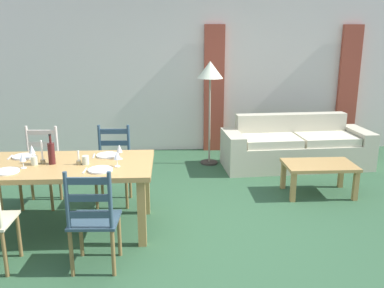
% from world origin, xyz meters
% --- Properties ---
extents(ground_plane, '(9.60, 9.60, 0.02)m').
position_xyz_m(ground_plane, '(0.00, 0.00, -0.01)').
color(ground_plane, '#2C5234').
extents(wall_far, '(9.60, 0.16, 2.70)m').
position_xyz_m(wall_far, '(0.00, 3.30, 1.35)').
color(wall_far, silver).
rests_on(wall_far, ground_plane).
extents(curtain_panel_left, '(0.35, 0.08, 2.20)m').
position_xyz_m(curtain_panel_left, '(0.62, 3.16, 1.10)').
color(curtain_panel_left, '#9D4130').
rests_on(curtain_panel_left, ground_plane).
extents(curtain_panel_right, '(0.35, 0.08, 2.20)m').
position_xyz_m(curtain_panel_right, '(3.02, 3.16, 1.10)').
color(curtain_panel_right, '#9D4130').
rests_on(curtain_panel_right, ground_plane).
extents(dining_table, '(1.90, 0.96, 0.75)m').
position_xyz_m(dining_table, '(-1.29, 0.09, 0.66)').
color(dining_table, '#AE864B').
rests_on(dining_table, ground_plane).
extents(dining_chair_near_right, '(0.44, 0.42, 0.96)m').
position_xyz_m(dining_chair_near_right, '(-0.84, -0.69, 0.48)').
color(dining_chair_near_right, '#304757').
rests_on(dining_chair_near_right, ground_plane).
extents(dining_chair_far_left, '(0.44, 0.42, 0.96)m').
position_xyz_m(dining_chair_far_left, '(-1.74, 0.84, 0.48)').
color(dining_chair_far_left, beige).
rests_on(dining_chair_far_left, ground_plane).
extents(dining_chair_far_right, '(0.43, 0.41, 0.96)m').
position_xyz_m(dining_chair_far_right, '(-0.86, 0.85, 0.48)').
color(dining_chair_far_right, '#2B4459').
rests_on(dining_chair_far_right, ground_plane).
extents(dinner_plate_near_left, '(0.24, 0.24, 0.02)m').
position_xyz_m(dinner_plate_near_left, '(-1.74, -0.16, 0.76)').
color(dinner_plate_near_left, white).
rests_on(dinner_plate_near_left, dining_table).
extents(dinner_plate_near_right, '(0.24, 0.24, 0.02)m').
position_xyz_m(dinner_plate_near_right, '(-0.84, -0.16, 0.76)').
color(dinner_plate_near_right, white).
rests_on(dinner_plate_near_right, dining_table).
extents(fork_near_right, '(0.02, 0.17, 0.01)m').
position_xyz_m(fork_near_right, '(-0.99, -0.16, 0.75)').
color(fork_near_right, silver).
rests_on(fork_near_right, dining_table).
extents(dinner_plate_far_left, '(0.24, 0.24, 0.02)m').
position_xyz_m(dinner_plate_far_left, '(-1.74, 0.34, 0.76)').
color(dinner_plate_far_left, white).
rests_on(dinner_plate_far_left, dining_table).
extents(fork_far_left, '(0.03, 0.17, 0.01)m').
position_xyz_m(fork_far_left, '(-1.89, 0.34, 0.75)').
color(fork_far_left, silver).
rests_on(fork_far_left, dining_table).
extents(dinner_plate_far_right, '(0.24, 0.24, 0.02)m').
position_xyz_m(dinner_plate_far_right, '(-0.84, 0.34, 0.76)').
color(dinner_plate_far_right, white).
rests_on(dinner_plate_far_right, dining_table).
extents(fork_far_right, '(0.03, 0.17, 0.01)m').
position_xyz_m(fork_far_right, '(-0.99, 0.34, 0.75)').
color(fork_far_right, silver).
rests_on(fork_far_right, dining_table).
extents(wine_bottle, '(0.07, 0.07, 0.32)m').
position_xyz_m(wine_bottle, '(-1.37, 0.09, 0.87)').
color(wine_bottle, '#471919').
rests_on(wine_bottle, dining_table).
extents(wine_glass_near_left, '(0.06, 0.06, 0.16)m').
position_xyz_m(wine_glass_near_left, '(-1.62, -0.04, 0.86)').
color(wine_glass_near_left, white).
rests_on(wine_glass_near_left, dining_table).
extents(wine_glass_near_right, '(0.06, 0.06, 0.16)m').
position_xyz_m(wine_glass_near_right, '(-0.69, -0.04, 0.86)').
color(wine_glass_near_right, white).
rests_on(wine_glass_near_right, dining_table).
extents(wine_glass_far_left, '(0.06, 0.06, 0.16)m').
position_xyz_m(wine_glass_far_left, '(-1.62, 0.24, 0.86)').
color(wine_glass_far_left, white).
rests_on(wine_glass_far_left, dining_table).
extents(wine_glass_far_right, '(0.06, 0.06, 0.16)m').
position_xyz_m(wine_glass_far_right, '(-0.70, 0.22, 0.86)').
color(wine_glass_far_right, white).
rests_on(wine_glass_far_right, dining_table).
extents(coffee_cup_primary, '(0.07, 0.07, 0.09)m').
position_xyz_m(coffee_cup_primary, '(-1.03, 0.06, 0.80)').
color(coffee_cup_primary, beige).
rests_on(coffee_cup_primary, dining_table).
extents(coffee_cup_secondary, '(0.07, 0.07, 0.09)m').
position_xyz_m(coffee_cup_secondary, '(-1.55, 0.07, 0.80)').
color(coffee_cup_secondary, beige).
rests_on(coffee_cup_secondary, dining_table).
extents(candle_tall, '(0.05, 0.05, 0.25)m').
position_xyz_m(candle_tall, '(-1.47, 0.11, 0.82)').
color(candle_tall, '#998C66').
rests_on(candle_tall, dining_table).
extents(candle_short, '(0.05, 0.05, 0.15)m').
position_xyz_m(candle_short, '(-1.09, 0.05, 0.79)').
color(candle_short, '#998C66').
rests_on(candle_short, dining_table).
extents(couch, '(2.33, 0.95, 0.80)m').
position_xyz_m(couch, '(1.82, 2.17, 0.29)').
color(couch, beige).
rests_on(couch, ground_plane).
extents(coffee_table, '(0.90, 0.56, 0.42)m').
position_xyz_m(coffee_table, '(1.77, 0.96, 0.36)').
color(coffee_table, '#AE864B').
rests_on(coffee_table, ground_plane).
extents(standing_lamp, '(0.40, 0.40, 1.64)m').
position_xyz_m(standing_lamp, '(0.47, 2.36, 1.41)').
color(standing_lamp, '#332D28').
rests_on(standing_lamp, ground_plane).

